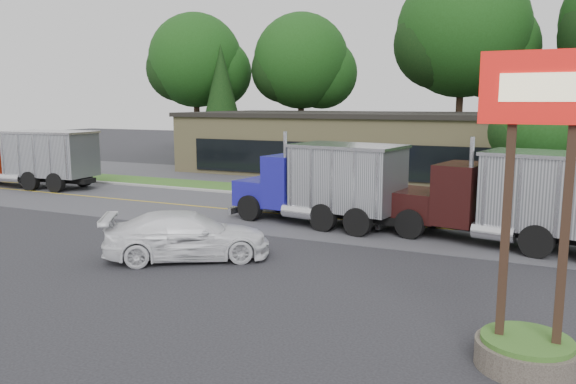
# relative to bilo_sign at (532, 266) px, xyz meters

# --- Properties ---
(ground) EXTENTS (140.00, 140.00, 0.00)m
(ground) POSITION_rel_bilo_sign_xyz_m (-10.50, 2.50, -2.02)
(ground) COLOR #34343A
(ground) RESTS_ON ground
(road) EXTENTS (60.00, 8.00, 0.02)m
(road) POSITION_rel_bilo_sign_xyz_m (-10.50, 11.50, -2.02)
(road) COLOR #58585E
(road) RESTS_ON ground
(center_line) EXTENTS (60.00, 0.12, 0.01)m
(center_line) POSITION_rel_bilo_sign_xyz_m (-10.50, 11.50, -2.02)
(center_line) COLOR gold
(center_line) RESTS_ON ground
(curb) EXTENTS (60.00, 0.30, 0.12)m
(curb) POSITION_rel_bilo_sign_xyz_m (-10.50, 15.70, -2.02)
(curb) COLOR #9E9E99
(curb) RESTS_ON ground
(grass_verge) EXTENTS (60.00, 3.40, 0.03)m
(grass_verge) POSITION_rel_bilo_sign_xyz_m (-10.50, 17.50, -2.02)
(grass_verge) COLOR #296121
(grass_verge) RESTS_ON ground
(far_parking) EXTENTS (60.00, 7.00, 0.02)m
(far_parking) POSITION_rel_bilo_sign_xyz_m (-10.50, 22.50, -2.02)
(far_parking) COLOR #58585E
(far_parking) RESTS_ON ground
(strip_mall) EXTENTS (32.00, 12.00, 4.00)m
(strip_mall) POSITION_rel_bilo_sign_xyz_m (-8.50, 28.50, -0.02)
(strip_mall) COLOR tan
(strip_mall) RESTS_ON ground
(bilo_sign) EXTENTS (2.20, 1.90, 5.95)m
(bilo_sign) POSITION_rel_bilo_sign_xyz_m (0.00, 0.00, 0.00)
(bilo_sign) COLOR #6B6054
(bilo_sign) RESTS_ON ground
(tree_far_a) EXTENTS (9.34, 8.79, 13.33)m
(tree_far_a) POSITION_rel_bilo_sign_xyz_m (-30.36, 34.61, 6.48)
(tree_far_a) COLOR #382619
(tree_far_a) RESTS_ON ground
(tree_far_b) EXTENTS (9.11, 8.57, 12.99)m
(tree_far_b) POSITION_rel_bilo_sign_xyz_m (-20.36, 36.61, 6.27)
(tree_far_b) COLOR #382619
(tree_far_b) RESTS_ON ground
(tree_far_c) EXTENTS (11.08, 10.43, 15.81)m
(tree_far_c) POSITION_rel_bilo_sign_xyz_m (-6.33, 36.63, 8.07)
(tree_far_c) COLOR #382619
(tree_far_c) RESTS_ON ground
(evergreen_left) EXTENTS (4.44, 4.44, 10.10)m
(evergreen_left) POSITION_rel_bilo_sign_xyz_m (-26.50, 32.50, 3.53)
(evergreen_left) COLOR #382619
(evergreen_left) RESTS_ON ground
(tree_verge) EXTENTS (4.22, 3.97, 6.02)m
(tree_verge) POSITION_rel_bilo_sign_xyz_m (-0.44, 17.55, 1.80)
(tree_verge) COLOR #382619
(tree_verge) RESTS_ON ground
(dump_truck_red) EXTENTS (8.93, 3.29, 3.36)m
(dump_truck_red) POSITION_rel_bilo_sign_xyz_m (-27.42, 12.74, -0.21)
(dump_truck_red) COLOR black
(dump_truck_red) RESTS_ON ground
(dump_truck_blue) EXTENTS (7.50, 3.66, 3.36)m
(dump_truck_blue) POSITION_rel_bilo_sign_xyz_m (-8.05, 10.30, -0.22)
(dump_truck_blue) COLOR black
(dump_truck_blue) RESTS_ON ground
(dump_truck_maroon) EXTENTS (9.08, 4.19, 3.36)m
(dump_truck_maroon) POSITION_rel_bilo_sign_xyz_m (-0.41, 9.69, -0.21)
(dump_truck_maroon) COLOR black
(dump_truck_maroon) RESTS_ON ground
(rally_car) EXTENTS (5.62, 4.69, 1.54)m
(rally_car) POSITION_rel_bilo_sign_xyz_m (-10.29, 3.65, -1.25)
(rally_car) COLOR white
(rally_car) RESTS_ON ground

